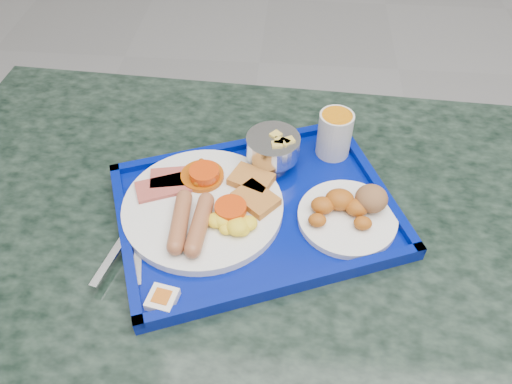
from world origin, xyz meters
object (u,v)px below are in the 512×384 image
tray (256,211)px  bread_plate (350,211)px  fruit_bowl (273,147)px  juice_cup (335,133)px  table (236,280)px  main_plate (207,205)px

tray → bread_plate: (0.15, -0.01, 0.02)m
fruit_bowl → juice_cup: juice_cup is taller
tray → fruit_bowl: 0.12m
juice_cup → fruit_bowl: bearing=-158.0°
table → juice_cup: (0.16, 0.16, 0.24)m
tray → fruit_bowl: fruit_bowl is taller
tray → fruit_bowl: bearing=78.9°
tray → main_plate: main_plate is taller
fruit_bowl → table: bearing=-116.1°
fruit_bowl → juice_cup: bearing=22.0°
main_plate → bread_plate: bread_plate is taller
tray → main_plate: 0.08m
bread_plate → main_plate: bearing=-178.6°
main_plate → juice_cup: bearing=38.1°
bread_plate → juice_cup: 0.16m
tray → main_plate: size_ratio=2.02×
tray → main_plate: bearing=-172.0°
fruit_bowl → juice_cup: 0.11m
main_plate → bread_plate: bearing=1.4°
main_plate → juice_cup: size_ratio=3.09×
bread_plate → juice_cup: size_ratio=1.88×
table → main_plate: 0.21m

